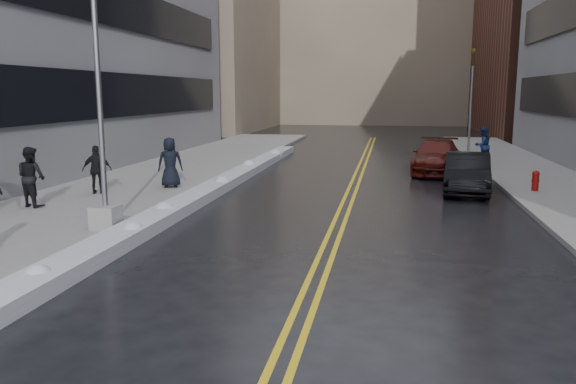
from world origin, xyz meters
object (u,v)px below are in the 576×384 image
at_px(pedestrian_c, 170,162).
at_px(pedestrian_b, 31,177).
at_px(fire_hydrant, 536,180).
at_px(pedestrian_d, 97,170).
at_px(pedestrian_east, 483,146).
at_px(car_black, 467,173).
at_px(traffic_signal, 471,96).
at_px(car_maroon, 437,157).
at_px(lamppost, 101,136).

bearing_deg(pedestrian_c, pedestrian_b, 33.52).
distance_m(fire_hydrant, pedestrian_d, 15.46).
xyz_separation_m(fire_hydrant, pedestrian_east, (-0.69, 7.61, 0.51)).
bearing_deg(pedestrian_c, fire_hydrant, 164.98).
relative_size(pedestrian_c, car_black, 0.42).
bearing_deg(fire_hydrant, traffic_signal, 92.05).
height_order(traffic_signal, pedestrian_c, traffic_signal).
distance_m(fire_hydrant, car_maroon, 5.89).
bearing_deg(car_black, pedestrian_east, 84.27).
xyz_separation_m(pedestrian_d, car_maroon, (12.07, 8.36, -0.24)).
height_order(pedestrian_c, car_maroon, pedestrian_c).
relative_size(lamppost, fire_hydrant, 10.45).
bearing_deg(lamppost, traffic_signal, 61.79).
distance_m(pedestrian_d, car_black, 13.15).
distance_m(lamppost, car_black, 12.86).
bearing_deg(pedestrian_d, car_maroon, -165.25).
bearing_deg(car_black, pedestrian_c, -164.87).
xyz_separation_m(lamppost, car_maroon, (9.27, 13.04, -1.79)).
relative_size(pedestrian_d, car_maroon, 0.32).
bearing_deg(fire_hydrant, pedestrian_b, -160.12).
bearing_deg(fire_hydrant, car_maroon, 120.98).
distance_m(pedestrian_c, car_black, 10.86).
relative_size(pedestrian_b, pedestrian_east, 1.02).
xyz_separation_m(lamppost, pedestrian_east, (11.61, 15.61, -1.48)).
xyz_separation_m(traffic_signal, pedestrian_c, (-12.60, -15.63, -2.33)).
xyz_separation_m(pedestrian_c, car_maroon, (10.08, 6.67, -0.33)).
height_order(pedestrian_d, pedestrian_east, pedestrian_east).
relative_size(traffic_signal, pedestrian_east, 3.31).
bearing_deg(pedestrian_east, car_maroon, 17.79).
relative_size(traffic_signal, pedestrian_c, 3.24).
bearing_deg(fire_hydrant, lamppost, -146.96).
height_order(lamppost, pedestrian_c, lamppost).
relative_size(traffic_signal, pedestrian_d, 3.59).
xyz_separation_m(pedestrian_east, car_black, (-1.68, -7.64, -0.33)).
distance_m(pedestrian_b, pedestrian_d, 2.58).
bearing_deg(pedestrian_d, lamppost, 100.89).
bearing_deg(car_black, car_maroon, 104.09).
bearing_deg(pedestrian_east, lamppost, 23.56).
height_order(pedestrian_b, pedestrian_east, pedestrian_b).
bearing_deg(lamppost, car_maroon, 54.59).
bearing_deg(traffic_signal, pedestrian_east, -91.67).
xyz_separation_m(pedestrian_c, pedestrian_d, (-1.99, -1.69, -0.09)).
relative_size(pedestrian_east, car_maroon, 0.35).
xyz_separation_m(lamppost, car_black, (9.93, 7.96, -1.81)).
relative_size(pedestrian_b, pedestrian_d, 1.11).
height_order(traffic_signal, pedestrian_b, traffic_signal).
xyz_separation_m(pedestrian_b, pedestrian_d, (0.83, 2.44, -0.09)).
bearing_deg(pedestrian_b, traffic_signal, -109.19).
distance_m(traffic_signal, pedestrian_b, 25.18).
xyz_separation_m(lamppost, pedestrian_c, (-0.80, 6.37, -1.46)).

